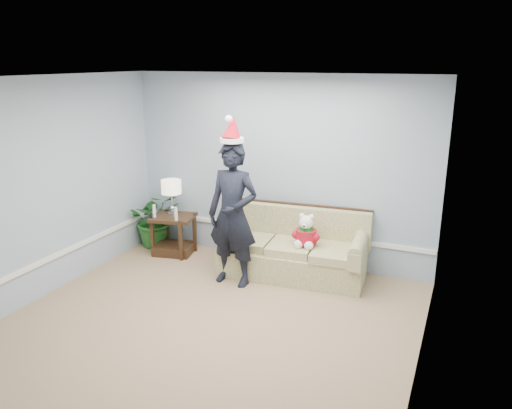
{
  "coord_description": "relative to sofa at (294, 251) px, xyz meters",
  "views": [
    {
      "loc": [
        2.51,
        -4.0,
        2.88
      ],
      "look_at": [
        0.08,
        1.55,
        1.1
      ],
      "focal_mm": 35.0,
      "sensor_mm": 36.0,
      "label": 1
    }
  ],
  "objects": [
    {
      "name": "room_shell",
      "position": [
        -0.42,
        -2.09,
        1.02
      ],
      "size": [
        4.54,
        5.04,
        2.74
      ],
      "color": "#9F8266",
      "rests_on": "ground"
    },
    {
      "name": "teddy_bear",
      "position": [
        0.21,
        -0.13,
        0.32
      ],
      "size": [
        0.29,
        0.33,
        0.46
      ],
      "rotation": [
        0.0,
        0.0,
        0.04
      ],
      "color": "white",
      "rests_on": "sofa"
    },
    {
      "name": "santa_hat",
      "position": [
        -0.64,
        -0.58,
        1.71
      ],
      "size": [
        0.3,
        0.34,
        0.35
      ],
      "rotation": [
        0.0,
        0.0,
        -0.01
      ],
      "color": "white",
      "rests_on": "man"
    },
    {
      "name": "wainscot_trim",
      "position": [
        -1.59,
        -0.91,
        0.12
      ],
      "size": [
        4.49,
        4.99,
        0.06
      ],
      "color": "white",
      "rests_on": "room_shell"
    },
    {
      "name": "man",
      "position": [
        -0.64,
        -0.59,
        0.62
      ],
      "size": [
        0.71,
        0.48,
        1.9
      ],
      "primitive_type": "imported",
      "rotation": [
        0.0,
        0.0,
        -0.04
      ],
      "color": "black",
      "rests_on": "room_shell"
    },
    {
      "name": "houseplant",
      "position": [
        -2.39,
        0.16,
        0.11
      ],
      "size": [
        1.03,
        1.02,
        0.87
      ],
      "primitive_type": "imported",
      "rotation": [
        0.0,
        0.0,
        0.7
      ],
      "color": "#206023",
      "rests_on": "room_shell"
    },
    {
      "name": "sofa",
      "position": [
        0.0,
        0.0,
        0.0
      ],
      "size": [
        2.04,
        1.01,
        0.92
      ],
      "rotation": [
        0.0,
        0.0,
        0.09
      ],
      "color": "brown",
      "rests_on": "room_shell"
    },
    {
      "name": "side_table",
      "position": [
        -1.93,
        -0.02,
        -0.09
      ],
      "size": [
        0.72,
        0.64,
        0.6
      ],
      "rotation": [
        0.0,
        0.0,
        0.21
      ],
      "color": "#382514",
      "rests_on": "room_shell"
    },
    {
      "name": "table_lamp",
      "position": [
        -1.98,
        0.05,
        0.68
      ],
      "size": [
        0.3,
        0.3,
        0.53
      ],
      "color": "silver",
      "rests_on": "side_table"
    },
    {
      "name": "candle_pair",
      "position": [
        -1.96,
        -0.19,
        0.36
      ],
      "size": [
        0.43,
        0.05,
        0.2
      ],
      "color": "silver",
      "rests_on": "side_table"
    }
  ]
}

